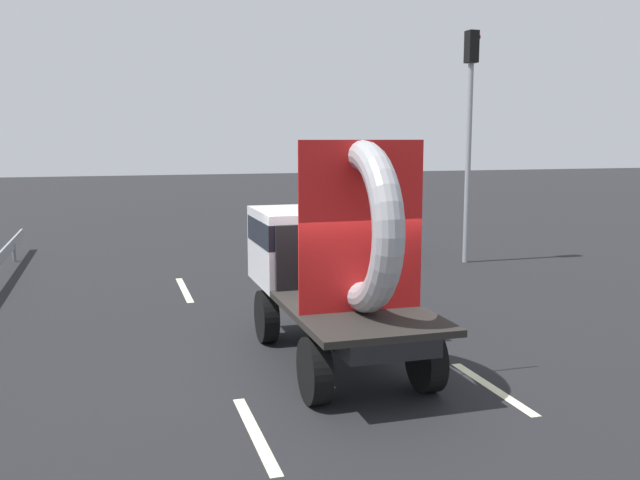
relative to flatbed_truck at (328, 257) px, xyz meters
The scene contains 8 objects.
ground_plane 1.89m from the flatbed_truck, 98.50° to the right, with size 120.00×120.00×0.00m, color black.
flatbed_truck is the anchor object (origin of this frame).
distant_sedan 10.24m from the flatbed_truck, 68.70° to the left, with size 1.83×4.26×1.39m.
traffic_light 10.19m from the flatbed_truck, 48.08° to the left, with size 0.42×0.36×6.70m.
lane_dash_left_near 3.78m from the flatbed_truck, 123.12° to the right, with size 2.41×0.16×0.01m, color beige.
lane_dash_left_far 6.40m from the flatbed_truck, 107.46° to the left, with size 2.84×0.16×0.01m, color beige.
lane_dash_right_near 3.37m from the flatbed_truck, 50.69° to the right, with size 2.29×0.16×0.01m, color beige.
lane_dash_right_far 6.12m from the flatbed_truck, 71.67° to the left, with size 2.58×0.16×0.01m, color beige.
Camera 1 is at (-3.34, -10.22, 3.70)m, focal length 39.18 mm.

